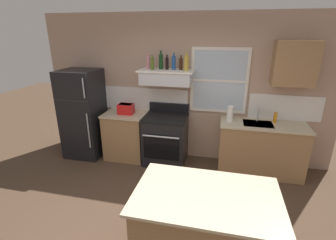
# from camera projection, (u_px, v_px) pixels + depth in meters

# --- Properties ---
(ground_plane) EXTENTS (16.00, 16.00, 0.00)m
(ground_plane) POSITION_uv_depth(u_px,v_px,m) (150.00, 237.00, 3.04)
(ground_plane) COLOR #4C3828
(back_wall) EXTENTS (5.40, 0.11, 2.70)m
(back_wall) POSITION_uv_depth(u_px,v_px,m) (185.00, 89.00, 4.61)
(back_wall) COLOR tan
(back_wall) RESTS_ON ground_plane
(refrigerator) EXTENTS (0.70, 0.72, 1.71)m
(refrigerator) POSITION_uv_depth(u_px,v_px,m) (83.00, 114.00, 4.84)
(refrigerator) COLOR black
(refrigerator) RESTS_ON ground_plane
(counter_left_of_stove) EXTENTS (0.79, 0.63, 0.91)m
(counter_left_of_stove) POSITION_uv_depth(u_px,v_px,m) (126.00, 135.00, 4.85)
(counter_left_of_stove) COLOR #9E754C
(counter_left_of_stove) RESTS_ON ground_plane
(toaster) EXTENTS (0.30, 0.20, 0.19)m
(toaster) POSITION_uv_depth(u_px,v_px,m) (126.00, 109.00, 4.63)
(toaster) COLOR red
(toaster) RESTS_ON counter_left_of_stove
(stove_range) EXTENTS (0.76, 0.69, 1.09)m
(stove_range) POSITION_uv_depth(u_px,v_px,m) (166.00, 139.00, 4.64)
(stove_range) COLOR black
(stove_range) RESTS_ON ground_plane
(range_hood_shelf) EXTENTS (0.96, 0.52, 0.24)m
(range_hood_shelf) POSITION_uv_depth(u_px,v_px,m) (167.00, 77.00, 4.33)
(range_hood_shelf) COLOR silver
(bottle_rose_pink) EXTENTS (0.07, 0.07, 0.29)m
(bottle_rose_pink) POSITION_uv_depth(u_px,v_px,m) (148.00, 62.00, 4.37)
(bottle_rose_pink) COLOR #C67F84
(bottle_rose_pink) RESTS_ON range_hood_shelf
(bottle_olive_oil_square) EXTENTS (0.06, 0.06, 0.25)m
(bottle_olive_oil_square) POSITION_uv_depth(u_px,v_px,m) (152.00, 64.00, 4.26)
(bottle_olive_oil_square) COLOR #4C601E
(bottle_olive_oil_square) RESTS_ON range_hood_shelf
(bottle_dark_green_wine) EXTENTS (0.07, 0.07, 0.32)m
(bottle_dark_green_wine) POSITION_uv_depth(u_px,v_px,m) (161.00, 61.00, 4.32)
(bottle_dark_green_wine) COLOR #143819
(bottle_dark_green_wine) RESTS_ON range_hood_shelf
(bottle_balsamic_dark) EXTENTS (0.06, 0.06, 0.25)m
(bottle_balsamic_dark) POSITION_uv_depth(u_px,v_px,m) (167.00, 63.00, 4.29)
(bottle_balsamic_dark) COLOR black
(bottle_balsamic_dark) RESTS_ON range_hood_shelf
(bottle_blue_liqueur) EXTENTS (0.07, 0.07, 0.29)m
(bottle_blue_liqueur) POSITION_uv_depth(u_px,v_px,m) (174.00, 63.00, 4.26)
(bottle_blue_liqueur) COLOR #1E478C
(bottle_blue_liqueur) RESTS_ON range_hood_shelf
(bottle_brown_stout) EXTENTS (0.06, 0.06, 0.24)m
(bottle_brown_stout) POSITION_uv_depth(u_px,v_px,m) (181.00, 64.00, 4.26)
(bottle_brown_stout) COLOR #381E0F
(bottle_brown_stout) RESTS_ON range_hood_shelf
(bottle_champagne_gold_foil) EXTENTS (0.08, 0.08, 0.30)m
(bottle_champagne_gold_foil) POSITION_uv_depth(u_px,v_px,m) (186.00, 63.00, 4.13)
(bottle_champagne_gold_foil) COLOR #B29333
(bottle_champagne_gold_foil) RESTS_ON range_hood_shelf
(counter_right_with_sink) EXTENTS (1.43, 0.63, 0.91)m
(counter_right_with_sink) POSITION_uv_depth(u_px,v_px,m) (261.00, 148.00, 4.32)
(counter_right_with_sink) COLOR #9E754C
(counter_right_with_sink) RESTS_ON ground_plane
(sink_faucet) EXTENTS (0.03, 0.17, 0.28)m
(sink_faucet) POSITION_uv_depth(u_px,v_px,m) (258.00, 112.00, 4.21)
(sink_faucet) COLOR silver
(sink_faucet) RESTS_ON counter_right_with_sink
(paper_towel_roll) EXTENTS (0.11, 0.11, 0.27)m
(paper_towel_roll) POSITION_uv_depth(u_px,v_px,m) (230.00, 114.00, 4.24)
(paper_towel_roll) COLOR white
(paper_towel_roll) RESTS_ON counter_right_with_sink
(dish_soap_bottle) EXTENTS (0.06, 0.06, 0.18)m
(dish_soap_bottle) POSITION_uv_depth(u_px,v_px,m) (275.00, 118.00, 4.18)
(dish_soap_bottle) COLOR orange
(dish_soap_bottle) RESTS_ON counter_right_with_sink
(kitchen_island) EXTENTS (1.40, 0.90, 0.91)m
(kitchen_island) POSITION_uv_depth(u_px,v_px,m) (204.00, 232.00, 2.52)
(kitchen_island) COLOR #9E754C
(kitchen_island) RESTS_ON ground_plane
(upper_cabinet_right) EXTENTS (0.64, 0.32, 0.70)m
(upper_cabinet_right) POSITION_uv_depth(u_px,v_px,m) (295.00, 63.00, 3.88)
(upper_cabinet_right) COLOR #9E754C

